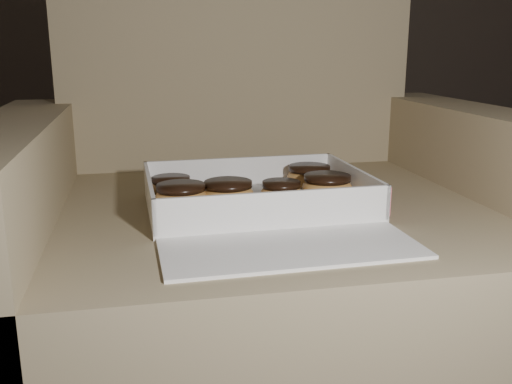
{
  "coord_description": "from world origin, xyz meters",
  "views": [
    {
      "loc": [
        -0.62,
        -1.06,
        0.72
      ],
      "look_at": [
        -0.44,
        -0.15,
        0.48
      ],
      "focal_mm": 40.0,
      "sensor_mm": 36.0,
      "label": 1
    }
  ],
  "objects": [
    {
      "name": "floor",
      "position": [
        0.0,
        0.0,
        0.0
      ],
      "size": [
        4.5,
        4.5,
        0.0
      ],
      "primitive_type": "plane",
      "color": "black",
      "rests_on": "ground"
    },
    {
      "name": "armchair",
      "position": [
        -0.4,
        -0.05,
        0.32
      ],
      "size": [
        0.96,
        0.81,
        1.01
      ],
      "color": "tan",
      "rests_on": "floor"
    },
    {
      "name": "bakery_box",
      "position": [
        -0.43,
        -0.19,
        0.46
      ],
      "size": [
        0.37,
        0.43,
        0.06
      ],
      "rotation": [
        0.0,
        0.0,
        0.03
      ],
      "color": "white",
      "rests_on": "armchair"
    },
    {
      "name": "donut_a",
      "position": [
        -0.39,
        -0.15,
        0.48
      ],
      "size": [
        0.07,
        0.07,
        0.04
      ],
      "color": "#DE9B4D",
      "rests_on": "bakery_box"
    },
    {
      "name": "donut_b",
      "position": [
        -0.31,
        -0.15,
        0.48
      ],
      "size": [
        0.09,
        0.09,
        0.04
      ],
      "color": "#DE9B4D",
      "rests_on": "bakery_box"
    },
    {
      "name": "donut_c",
      "position": [
        -0.48,
        -0.16,
        0.48
      ],
      "size": [
        0.09,
        0.09,
        0.04
      ],
      "color": "#DE9B4D",
      "rests_on": "bakery_box"
    },
    {
      "name": "donut_d",
      "position": [
        -0.32,
        -0.07,
        0.48
      ],
      "size": [
        0.08,
        0.08,
        0.04
      ],
      "color": "#DE9B4D",
      "rests_on": "bakery_box"
    },
    {
      "name": "donut_e",
      "position": [
        -0.56,
        -0.17,
        0.48
      ],
      "size": [
        0.08,
        0.08,
        0.04
      ],
      "color": "#DE9B4D",
      "rests_on": "bakery_box"
    },
    {
      "name": "donut_f",
      "position": [
        -0.57,
        -0.08,
        0.48
      ],
      "size": [
        0.07,
        0.07,
        0.04
      ],
      "color": "#DE9B4D",
      "rests_on": "bakery_box"
    },
    {
      "name": "crumb_a",
      "position": [
        -0.35,
        -0.26,
        0.46
      ],
      "size": [
        0.01,
        0.01,
        0.0
      ],
      "primitive_type": "ellipsoid",
      "color": "black",
      "rests_on": "bakery_box"
    },
    {
      "name": "crumb_b",
      "position": [
        -0.57,
        -0.23,
        0.46
      ],
      "size": [
        0.01,
        0.01,
        0.0
      ],
      "primitive_type": "ellipsoid",
      "color": "black",
      "rests_on": "bakery_box"
    },
    {
      "name": "crumb_c",
      "position": [
        -0.3,
        -0.18,
        0.46
      ],
      "size": [
        0.01,
        0.01,
        0.0
      ],
      "primitive_type": "ellipsoid",
      "color": "black",
      "rests_on": "bakery_box"
    },
    {
      "name": "crumb_d",
      "position": [
        -0.58,
        -0.21,
        0.46
      ],
      "size": [
        0.01,
        0.01,
        0.0
      ],
      "primitive_type": "ellipsoid",
      "color": "black",
      "rests_on": "bakery_box"
    },
    {
      "name": "crumb_e",
      "position": [
        -0.47,
        -0.17,
        0.46
      ],
      "size": [
        0.01,
        0.01,
        0.0
      ],
      "primitive_type": "ellipsoid",
      "color": "black",
      "rests_on": "bakery_box"
    }
  ]
}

